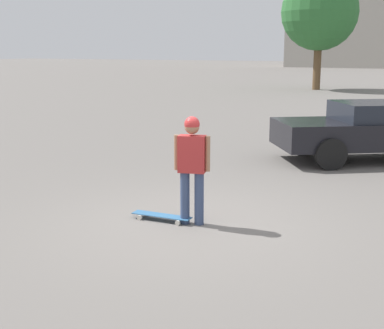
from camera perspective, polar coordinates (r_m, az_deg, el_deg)
name	(u,v)px	position (r m, az deg, el deg)	size (l,w,h in m)	color
ground_plane	(192,224)	(8.09, 0.00, -6.33)	(220.00, 220.00, 0.00)	slate
person	(192,162)	(7.84, 0.00, 0.31)	(0.53, 0.29, 1.62)	#38476B
skateboard	(162,216)	(8.23, -3.25, -5.51)	(0.97, 0.31, 0.09)	#336693
car_parked_near	(377,129)	(13.28, 19.15, 3.58)	(4.83, 4.12, 1.37)	black
tree_distant	(320,12)	(35.98, 13.46, 15.53)	(4.85, 4.85, 7.31)	brown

